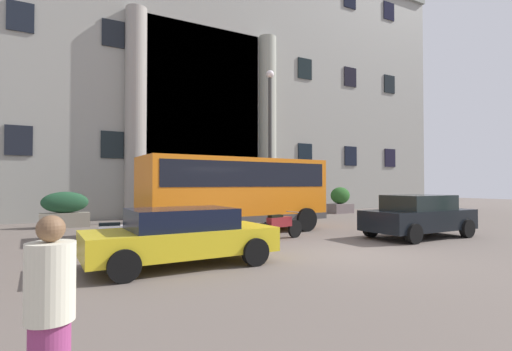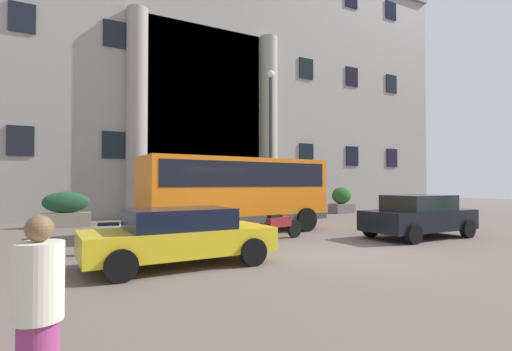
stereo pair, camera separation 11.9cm
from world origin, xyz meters
name	(u,v)px [view 2 (the right image)]	position (x,y,z in m)	size (l,w,h in m)	color
ground_plane	(352,257)	(0.00, 0.00, -0.06)	(80.00, 64.00, 0.12)	#61564F
office_building_facade	(168,82)	(0.01, 17.47, 8.66)	(40.42, 9.79, 17.33)	gray
orange_minibus	(236,188)	(-0.69, 5.50, 1.65)	(7.05, 2.82, 2.77)	orange
bus_stop_sign	(317,189)	(4.63, 7.43, 1.56)	(0.44, 0.08, 2.51)	#959314
hedge_planter_east	(66,210)	(-6.26, 10.38, 0.72)	(1.89, 0.72, 1.50)	gray
hedge_planter_entrance_right	(161,205)	(-2.20, 10.57, 0.80)	(1.66, 0.80, 1.66)	gray
hedge_planter_far_east	(342,201)	(9.07, 10.65, 0.78)	(1.44, 0.94, 1.61)	slate
hedge_planter_entrance_left	(264,204)	(3.54, 10.73, 0.72)	(1.81, 0.97, 1.49)	gray
parked_estate_mid	(419,216)	(4.18, 1.25, 0.74)	(4.01, 1.95, 1.44)	black
parked_hatchback_near	(179,235)	(-4.27, 0.92, 0.67)	(4.18, 2.03, 1.28)	gold
motorcycle_far_end	(114,236)	(-5.36, 3.09, 0.46)	(1.97, 0.55, 0.89)	black
motorcycle_near_kerb	(424,217)	(6.89, 3.10, 0.45)	(1.89, 0.70, 0.89)	black
scooter_by_planter	(278,226)	(-0.31, 3.09, 0.46)	(2.05, 0.68, 0.89)	black
pedestrian_woman_dark_dress	(38,318)	(-6.89, -3.98, 0.80)	(0.36, 0.36, 1.59)	#93376D
lamppost_plaza_centre	(271,133)	(2.87, 8.87, 4.41)	(0.40, 0.40, 7.57)	#363635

